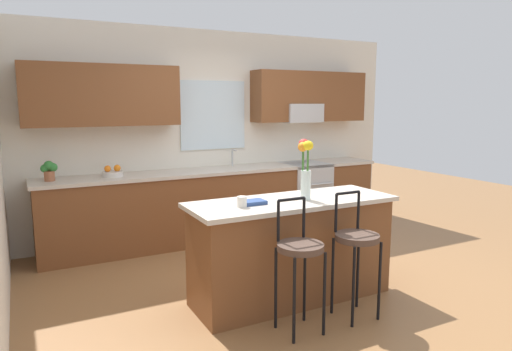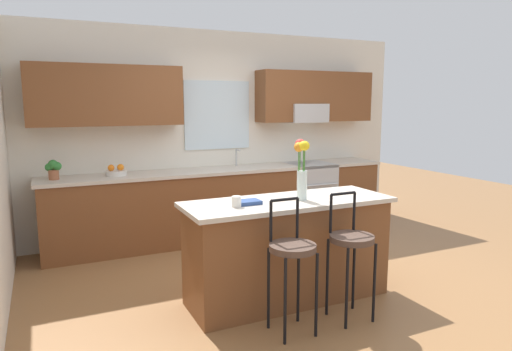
{
  "view_description": "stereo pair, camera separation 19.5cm",
  "coord_description": "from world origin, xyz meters",
  "px_view_note": "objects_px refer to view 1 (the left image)",
  "views": [
    {
      "loc": [
        -2.34,
        -3.73,
        1.77
      ],
      "look_at": [
        -0.11,
        0.55,
        1.0
      ],
      "focal_mm": 32.2,
      "sensor_mm": 36.0,
      "label": 1
    },
    {
      "loc": [
        -2.16,
        -3.81,
        1.77
      ],
      "look_at": [
        -0.11,
        0.55,
        1.0
      ],
      "focal_mm": 32.2,
      "sensor_mm": 36.0,
      "label": 2
    }
  ],
  "objects_px": {
    "bar_stool_near": "(300,253)",
    "mug_ceramic": "(242,202)",
    "kitchen_island": "(292,249)",
    "potted_plant_small": "(49,170)",
    "flower_vase": "(306,164)",
    "oven_range": "(304,195)",
    "fruit_bowl_oranges": "(113,173)",
    "bar_stool_middle": "(356,243)",
    "cookbook": "(253,202)"
  },
  "relations": [
    {
      "from": "flower_vase",
      "to": "potted_plant_small",
      "type": "xyz_separation_m",
      "value": [
        -1.94,
        2.1,
        -0.2
      ]
    },
    {
      "from": "oven_range",
      "to": "kitchen_island",
      "type": "height_order",
      "value": "same"
    },
    {
      "from": "cookbook",
      "to": "potted_plant_small",
      "type": "height_order",
      "value": "potted_plant_small"
    },
    {
      "from": "flower_vase",
      "to": "potted_plant_small",
      "type": "relative_size",
      "value": 2.4
    },
    {
      "from": "fruit_bowl_oranges",
      "to": "mug_ceramic",
      "type": "bearing_deg",
      "value": -73.05
    },
    {
      "from": "bar_stool_near",
      "to": "mug_ceramic",
      "type": "relative_size",
      "value": 11.58
    },
    {
      "from": "oven_range",
      "to": "bar_stool_near",
      "type": "relative_size",
      "value": 0.88
    },
    {
      "from": "oven_range",
      "to": "bar_stool_near",
      "type": "distance_m",
      "value": 3.12
    },
    {
      "from": "bar_stool_middle",
      "to": "mug_ceramic",
      "type": "xyz_separation_m",
      "value": [
        -0.8,
        0.49,
        0.33
      ]
    },
    {
      "from": "mug_ceramic",
      "to": "cookbook",
      "type": "height_order",
      "value": "mug_ceramic"
    },
    {
      "from": "oven_range",
      "to": "potted_plant_small",
      "type": "xyz_separation_m",
      "value": [
        -3.31,
        0.02,
        0.58
      ]
    },
    {
      "from": "kitchen_island",
      "to": "bar_stool_middle",
      "type": "relative_size",
      "value": 1.8
    },
    {
      "from": "kitchen_island",
      "to": "bar_stool_near",
      "type": "height_order",
      "value": "bar_stool_near"
    },
    {
      "from": "bar_stool_near",
      "to": "bar_stool_middle",
      "type": "xyz_separation_m",
      "value": [
        0.55,
        0.0,
        0.0
      ]
    },
    {
      "from": "kitchen_island",
      "to": "flower_vase",
      "type": "relative_size",
      "value": 3.51
    },
    {
      "from": "kitchen_island",
      "to": "potted_plant_small",
      "type": "bearing_deg",
      "value": 131.92
    },
    {
      "from": "bar_stool_middle",
      "to": "flower_vase",
      "type": "bearing_deg",
      "value": 109.12
    },
    {
      "from": "bar_stool_near",
      "to": "flower_vase",
      "type": "relative_size",
      "value": 1.95
    },
    {
      "from": "bar_stool_near",
      "to": "potted_plant_small",
      "type": "relative_size",
      "value": 4.68
    },
    {
      "from": "mug_ceramic",
      "to": "cookbook",
      "type": "bearing_deg",
      "value": 24.2
    },
    {
      "from": "oven_range",
      "to": "bar_stool_middle",
      "type": "height_order",
      "value": "bar_stool_middle"
    },
    {
      "from": "cookbook",
      "to": "potted_plant_small",
      "type": "relative_size",
      "value": 0.9
    },
    {
      "from": "flower_vase",
      "to": "mug_ceramic",
      "type": "distance_m",
      "value": 0.68
    },
    {
      "from": "potted_plant_small",
      "to": "kitchen_island",
      "type": "bearing_deg",
      "value": -48.08
    },
    {
      "from": "mug_ceramic",
      "to": "cookbook",
      "type": "distance_m",
      "value": 0.15
    },
    {
      "from": "kitchen_island",
      "to": "potted_plant_small",
      "type": "relative_size",
      "value": 8.44
    },
    {
      "from": "mug_ceramic",
      "to": "oven_range",
      "type": "bearing_deg",
      "value": 46.26
    },
    {
      "from": "bar_stool_near",
      "to": "cookbook",
      "type": "height_order",
      "value": "bar_stool_near"
    },
    {
      "from": "kitchen_island",
      "to": "fruit_bowl_oranges",
      "type": "distance_m",
      "value": 2.41
    },
    {
      "from": "oven_range",
      "to": "kitchen_island",
      "type": "xyz_separation_m",
      "value": [
        -1.47,
        -2.02,
        0.0
      ]
    },
    {
      "from": "kitchen_island",
      "to": "flower_vase",
      "type": "xyz_separation_m",
      "value": [
        0.1,
        -0.05,
        0.78
      ]
    },
    {
      "from": "bar_stool_near",
      "to": "mug_ceramic",
      "type": "xyz_separation_m",
      "value": [
        -0.25,
        0.49,
        0.33
      ]
    },
    {
      "from": "bar_stool_near",
      "to": "bar_stool_middle",
      "type": "height_order",
      "value": "same"
    },
    {
      "from": "bar_stool_middle",
      "to": "flower_vase",
      "type": "relative_size",
      "value": 1.95
    },
    {
      "from": "mug_ceramic",
      "to": "kitchen_island",
      "type": "bearing_deg",
      "value": 6.78
    },
    {
      "from": "oven_range",
      "to": "flower_vase",
      "type": "relative_size",
      "value": 1.72
    },
    {
      "from": "bar_stool_near",
      "to": "fruit_bowl_oranges",
      "type": "distance_m",
      "value": 2.77
    },
    {
      "from": "bar_stool_middle",
      "to": "flower_vase",
      "type": "xyz_separation_m",
      "value": [
        -0.17,
        0.5,
        0.61
      ]
    },
    {
      "from": "kitchen_island",
      "to": "mug_ceramic",
      "type": "distance_m",
      "value": 0.73
    },
    {
      "from": "bar_stool_middle",
      "to": "flower_vase",
      "type": "distance_m",
      "value": 0.81
    },
    {
      "from": "bar_stool_near",
      "to": "flower_vase",
      "type": "bearing_deg",
      "value": 53.21
    },
    {
      "from": "bar_stool_near",
      "to": "oven_range",
      "type": "bearing_deg",
      "value": 55.87
    },
    {
      "from": "bar_stool_middle",
      "to": "cookbook",
      "type": "distance_m",
      "value": 0.91
    },
    {
      "from": "oven_range",
      "to": "potted_plant_small",
      "type": "bearing_deg",
      "value": 179.58
    },
    {
      "from": "oven_range",
      "to": "cookbook",
      "type": "relative_size",
      "value": 4.6
    },
    {
      "from": "kitchen_island",
      "to": "flower_vase",
      "type": "bearing_deg",
      "value": -26.27
    },
    {
      "from": "flower_vase",
      "to": "fruit_bowl_oranges",
      "type": "height_order",
      "value": "flower_vase"
    },
    {
      "from": "kitchen_island",
      "to": "mug_ceramic",
      "type": "relative_size",
      "value": 20.88
    },
    {
      "from": "bar_stool_near",
      "to": "kitchen_island",
      "type": "bearing_deg",
      "value": 63.53
    },
    {
      "from": "mug_ceramic",
      "to": "cookbook",
      "type": "relative_size",
      "value": 0.45
    }
  ]
}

